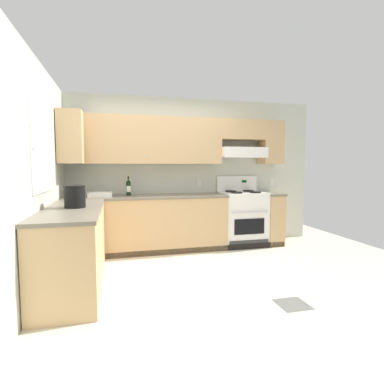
{
  "coord_description": "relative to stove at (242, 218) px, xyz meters",
  "views": [
    {
      "loc": [
        -0.75,
        -3.68,
        1.39
      ],
      "look_at": [
        0.33,
        0.7,
        1.0
      ],
      "focal_mm": 28.59,
      "sensor_mm": 36.0,
      "label": 1
    }
  ],
  "objects": [
    {
      "name": "ground_plane",
      "position": [
        -1.38,
        -1.25,
        -0.48
      ],
      "size": [
        7.04,
        7.04,
        0.0
      ],
      "primitive_type": "plane",
      "color": "beige"
    },
    {
      "name": "floor_accent_tile",
      "position": [
        -0.44,
        -2.3,
        -0.48
      ],
      "size": [
        0.3,
        0.3,
        0.01
      ],
      "primitive_type": "cube",
      "color": "slate",
      "rests_on": "ground_plane"
    },
    {
      "name": "wall_back",
      "position": [
        -0.99,
        0.27,
        1.0
      ],
      "size": [
        4.68,
        0.57,
        2.55
      ],
      "color": "beige",
      "rests_on": "ground_plane"
    },
    {
      "name": "wall_left",
      "position": [
        -2.97,
        -1.03,
        0.87
      ],
      "size": [
        0.47,
        4.0,
        2.55
      ],
      "color": "beige",
      "rests_on": "ground_plane"
    },
    {
      "name": "counter_back_run",
      "position": [
        -1.43,
        -0.01,
        -0.03
      ],
      "size": [
        3.6,
        0.65,
        0.91
      ],
      "color": "tan",
      "rests_on": "ground_plane"
    },
    {
      "name": "counter_left_run",
      "position": [
        -2.63,
        -1.26,
        -0.03
      ],
      "size": [
        0.63,
        1.91,
        0.91
      ],
      "color": "tan",
      "rests_on": "ground_plane"
    },
    {
      "name": "stove",
      "position": [
        0.0,
        0.0,
        0.0
      ],
      "size": [
        0.76,
        0.62,
        1.2
      ],
      "color": "white",
      "rests_on": "ground_plane"
    },
    {
      "name": "wine_bottle",
      "position": [
        -1.95,
        0.09,
        0.57
      ],
      "size": [
        0.07,
        0.08,
        0.33
      ],
      "color": "black",
      "rests_on": "counter_back_run"
    },
    {
      "name": "bowl",
      "position": [
        -2.38,
        -0.07,
        0.46
      ],
      "size": [
        0.35,
        0.22,
        0.07
      ],
      "color": "white",
      "rests_on": "counter_back_run"
    },
    {
      "name": "bucket",
      "position": [
        -2.6,
        -1.24,
        0.57
      ],
      "size": [
        0.24,
        0.24,
        0.26
      ],
      "color": "black",
      "rests_on": "counter_left_run"
    }
  ]
}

